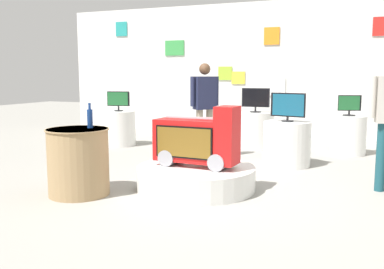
% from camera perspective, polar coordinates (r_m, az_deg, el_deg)
% --- Properties ---
extents(ground_plane, '(30.00, 30.00, 0.00)m').
position_cam_1_polar(ground_plane, '(5.50, 1.77, -7.76)').
color(ground_plane, gray).
extents(back_wall_display, '(11.71, 0.13, 3.24)m').
position_cam_1_polar(back_wall_display, '(10.61, 12.02, 8.45)').
color(back_wall_display, silver).
rests_on(back_wall_display, ground).
extents(main_display_pedestal, '(1.55, 1.55, 0.30)m').
position_cam_1_polar(main_display_pedestal, '(5.64, 0.53, -5.78)').
color(main_display_pedestal, silver).
rests_on(main_display_pedestal, ground).
extents(novelty_firetruck_tv, '(1.12, 0.46, 0.80)m').
position_cam_1_polar(novelty_firetruck_tv, '(5.53, 0.72, -0.97)').
color(novelty_firetruck_tv, gray).
rests_on(novelty_firetruck_tv, main_display_pedestal).
extents(display_pedestal_left_rear, '(0.66, 0.66, 0.73)m').
position_cam_1_polar(display_pedestal_left_rear, '(8.60, 20.03, -0.08)').
color(display_pedestal_left_rear, silver).
rests_on(display_pedestal_left_rear, ground).
extents(tv_on_left_rear, '(0.41, 0.23, 0.39)m').
position_cam_1_polar(tv_on_left_rear, '(8.54, 20.20, 3.71)').
color(tv_on_left_rear, black).
rests_on(tv_on_left_rear, display_pedestal_left_rear).
extents(display_pedestal_center_rear, '(0.70, 0.70, 0.73)m').
position_cam_1_polar(display_pedestal_center_rear, '(9.26, -9.68, 0.83)').
color(display_pedestal_center_rear, silver).
rests_on(display_pedestal_center_rear, ground).
extents(tv_on_center_rear, '(0.48, 0.18, 0.42)m').
position_cam_1_polar(tv_on_center_rear, '(9.21, -9.78, 4.56)').
color(tv_on_center_rear, black).
rests_on(tv_on_center_rear, display_pedestal_center_rear).
extents(display_pedestal_right_rear, '(0.77, 0.77, 0.73)m').
position_cam_1_polar(display_pedestal_right_rear, '(7.23, 12.49, -1.20)').
color(display_pedestal_right_rear, silver).
rests_on(display_pedestal_right_rear, ground).
extents(tv_on_right_rear, '(0.58, 0.19, 0.47)m').
position_cam_1_polar(tv_on_right_rear, '(7.16, 12.64, 3.72)').
color(tv_on_right_rear, black).
rests_on(tv_on_right_rear, display_pedestal_right_rear).
extents(display_pedestal_far_right, '(0.78, 0.78, 0.73)m').
position_cam_1_polar(display_pedestal_far_right, '(8.95, 8.38, 0.61)').
color(display_pedestal_far_right, silver).
rests_on(display_pedestal_far_right, ground).
extents(tv_on_far_right, '(0.58, 0.23, 0.49)m').
position_cam_1_polar(tv_on_far_right, '(8.89, 8.45, 4.69)').
color(tv_on_far_right, black).
rests_on(tv_on_far_right, display_pedestal_far_right).
extents(side_table_round, '(0.78, 0.78, 0.83)m').
position_cam_1_polar(side_table_round, '(5.52, -14.87, -3.46)').
color(side_table_round, '#9E7F56').
rests_on(side_table_round, ground).
extents(bottle_on_side_table, '(0.07, 0.07, 0.31)m').
position_cam_1_polar(bottle_on_side_table, '(5.48, -13.43, 2.16)').
color(bottle_on_side_table, navy).
rests_on(bottle_on_side_table, side_table_round).
extents(shopper_browsing_rear, '(0.40, 0.44, 1.69)m').
position_cam_1_polar(shopper_browsing_rear, '(7.61, 1.69, 4.19)').
color(shopper_browsing_rear, gray).
rests_on(shopper_browsing_rear, ground).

